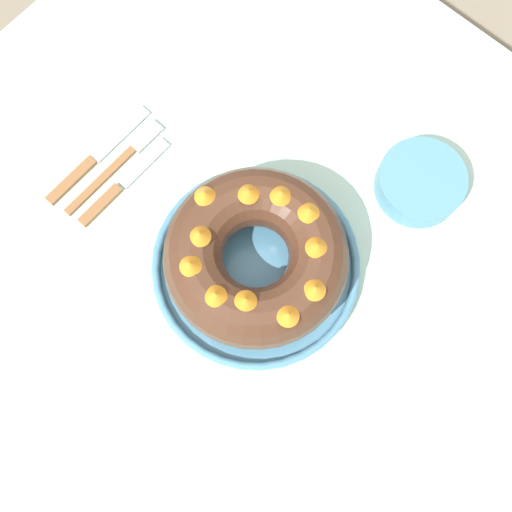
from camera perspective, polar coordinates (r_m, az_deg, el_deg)
ground_plane at (r=1.60m, az=0.93°, el=-7.89°), size 8.00×8.00×0.00m
dining_table at (r=0.97m, az=1.52°, el=-3.09°), size 1.22×1.08×0.73m
serving_dish at (r=0.87m, az=0.00°, el=-0.92°), size 0.30×0.30×0.02m
bundt_cake at (r=0.82m, az=0.00°, el=0.02°), size 0.26×0.26×0.10m
fork at (r=0.96m, az=-12.76°, el=8.82°), size 0.02×0.20×0.01m
serving_knife at (r=0.97m, az=-15.37°, el=8.72°), size 0.02×0.21×0.01m
cake_knife at (r=0.94m, az=-13.05°, el=6.29°), size 0.02×0.18×0.01m
side_bowl at (r=0.93m, az=15.36°, el=6.74°), size 0.13×0.13×0.04m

